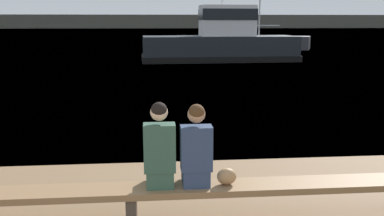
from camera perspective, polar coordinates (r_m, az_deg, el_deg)
water_surface at (r=127.21m, az=-5.44°, el=10.42°), size 240.00×240.00×0.00m
far_shoreline at (r=147.73m, az=-5.44°, el=11.42°), size 600.00×12.00×4.36m
bench_main at (r=5.30m, az=-8.11°, el=-11.27°), size 7.74×0.44×0.46m
person_left at (r=5.12m, az=-4.34°, el=-5.65°), size 0.37×0.40×1.05m
person_right at (r=5.15m, az=0.55°, el=-5.65°), size 0.37×0.40×1.02m
shopping_bag at (r=5.30m, az=4.64°, el=-9.08°), size 0.24×0.17×0.21m
tugboat_red at (r=26.59m, az=3.89°, el=8.57°), size 9.60×3.49×5.73m
moored_sailboat at (r=38.67m, az=9.46°, el=8.69°), size 8.17×5.27×10.08m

